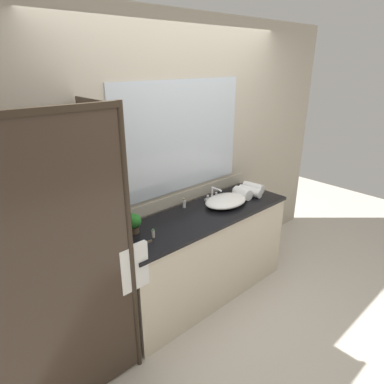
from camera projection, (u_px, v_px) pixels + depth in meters
ground_plane at (203, 293)px, 3.38m from camera, size 8.00×8.00×0.00m
wall_back_with_mirror at (179, 163)px, 3.13m from camera, size 4.40×0.06×2.60m
vanity_cabinet at (203, 255)px, 3.22m from camera, size 1.80×0.58×0.90m
shower_enclosure at (79, 264)px, 2.08m from camera, size 1.20×0.59×2.00m
sink_basin at (226, 201)px, 3.21m from camera, size 0.46×0.33×0.08m
faucet at (213, 195)px, 3.33m from camera, size 0.17×0.15×0.14m
potted_plant at (133, 222)px, 2.67m from camera, size 0.13×0.13×0.16m
amenity_bottle_body_wash at (184, 203)px, 3.15m from camera, size 0.03×0.03×0.09m
amenity_bottle_lotion at (126, 239)px, 2.54m from camera, size 0.03×0.03×0.07m
amenity_bottle_shampoo at (153, 234)px, 2.62m from camera, size 0.02×0.02×0.07m
rolled_towel_near_edge at (253, 187)px, 3.52m from camera, size 0.13×0.23×0.10m
rolled_towel_middle at (250, 191)px, 3.43m from camera, size 0.13×0.25×0.09m
rolled_towel_far_edge at (242, 193)px, 3.36m from camera, size 0.12×0.20×0.11m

